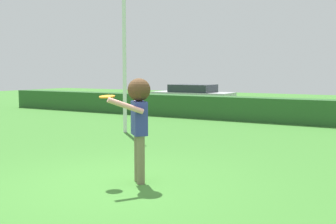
{
  "coord_description": "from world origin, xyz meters",
  "views": [
    {
      "loc": [
        4.21,
        -5.47,
        1.93
      ],
      "look_at": [
        0.31,
        1.34,
        1.15
      ],
      "focal_mm": 43.6,
      "sensor_mm": 36.0,
      "label": 1
    }
  ],
  "objects_px": {
    "frisbee": "(107,97)",
    "parked_car_silver": "(193,95)",
    "person": "(139,114)",
    "lamppost": "(124,37)"
  },
  "relations": [
    {
      "from": "person",
      "to": "lamppost",
      "type": "relative_size",
      "value": 0.34
    },
    {
      "from": "lamppost",
      "to": "parked_car_silver",
      "type": "bearing_deg",
      "value": 102.4
    },
    {
      "from": "frisbee",
      "to": "parked_car_silver",
      "type": "xyz_separation_m",
      "value": [
        -5.04,
        13.55,
        -0.81
      ]
    },
    {
      "from": "frisbee",
      "to": "parked_car_silver",
      "type": "bearing_deg",
      "value": 110.39
    },
    {
      "from": "person",
      "to": "parked_car_silver",
      "type": "xyz_separation_m",
      "value": [
        -5.58,
        13.38,
        -0.52
      ]
    },
    {
      "from": "frisbee",
      "to": "parked_car_silver",
      "type": "distance_m",
      "value": 14.48
    },
    {
      "from": "frisbee",
      "to": "lamppost",
      "type": "relative_size",
      "value": 0.05
    },
    {
      "from": "person",
      "to": "lamppost",
      "type": "xyz_separation_m",
      "value": [
        -3.67,
        4.67,
        1.77
      ]
    },
    {
      "from": "person",
      "to": "frisbee",
      "type": "distance_m",
      "value": 0.64
    },
    {
      "from": "person",
      "to": "parked_car_silver",
      "type": "relative_size",
      "value": 0.43
    }
  ]
}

